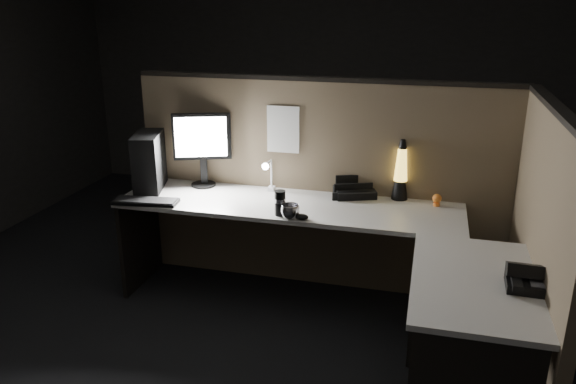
% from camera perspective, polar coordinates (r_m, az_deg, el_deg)
% --- Properties ---
extents(floor, '(6.00, 6.00, 0.00)m').
position_cam_1_polar(floor, '(3.54, -0.07, -15.88)').
color(floor, black).
rests_on(floor, ground).
extents(room_shell, '(6.00, 6.00, 6.00)m').
position_cam_1_polar(room_shell, '(2.93, -0.08, 11.06)').
color(room_shell, silver).
rests_on(room_shell, ground).
extents(partition_back, '(2.66, 0.06, 1.50)m').
position_cam_1_polar(partition_back, '(4.02, 3.28, 0.50)').
color(partition_back, brown).
rests_on(partition_back, ground).
extents(partition_right, '(0.06, 1.66, 1.50)m').
position_cam_1_polar(partition_right, '(3.23, 24.03, -6.00)').
color(partition_right, brown).
rests_on(partition_right, ground).
extents(desk, '(2.60, 1.60, 0.73)m').
position_cam_1_polar(desk, '(3.43, 3.92, -5.94)').
color(desk, beige).
rests_on(desk, ground).
extents(pc_tower, '(0.27, 0.42, 0.40)m').
position_cam_1_polar(pc_tower, '(4.11, -13.93, 3.03)').
color(pc_tower, black).
rests_on(pc_tower, desk).
extents(monitor, '(0.40, 0.19, 0.53)m').
position_cam_1_polar(monitor, '(4.07, -8.72, 5.00)').
color(monitor, black).
rests_on(monitor, desk).
extents(keyboard, '(0.45, 0.20, 0.02)m').
position_cam_1_polar(keyboard, '(3.87, -14.25, -0.95)').
color(keyboard, black).
rests_on(keyboard, desk).
extents(mouse, '(0.09, 0.07, 0.04)m').
position_cam_1_polar(mouse, '(3.48, 1.37, -2.53)').
color(mouse, black).
rests_on(mouse, desk).
extents(clip_lamp, '(0.05, 0.19, 0.24)m').
position_cam_1_polar(clip_lamp, '(3.89, -2.00, 1.79)').
color(clip_lamp, white).
rests_on(clip_lamp, desk).
extents(organizer, '(0.34, 0.32, 0.21)m').
position_cam_1_polar(organizer, '(3.93, 6.75, 0.39)').
color(organizer, black).
rests_on(organizer, desk).
extents(lava_lamp, '(0.11, 0.11, 0.42)m').
position_cam_1_polar(lava_lamp, '(3.86, 11.38, 1.74)').
color(lava_lamp, black).
rests_on(lava_lamp, desk).
extents(travel_mug, '(0.07, 0.07, 0.16)m').
position_cam_1_polar(travel_mug, '(3.52, -0.81, -1.12)').
color(travel_mug, black).
rests_on(travel_mug, desk).
extents(steel_mug, '(0.15, 0.15, 0.09)m').
position_cam_1_polar(steel_mug, '(3.48, 0.21, -2.00)').
color(steel_mug, silver).
rests_on(steel_mug, desk).
extents(figurine, '(0.06, 0.06, 0.06)m').
position_cam_1_polar(figurine, '(3.82, 14.90, -0.64)').
color(figurine, orange).
rests_on(figurine, desk).
extents(pinned_paper, '(0.23, 0.00, 0.33)m').
position_cam_1_polar(pinned_paper, '(3.93, -0.50, 6.36)').
color(pinned_paper, white).
rests_on(pinned_paper, partition_back).
extents(desk_phone, '(0.21, 0.22, 0.12)m').
position_cam_1_polar(desk_phone, '(2.91, 23.21, -8.09)').
color(desk_phone, black).
rests_on(desk_phone, desk).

